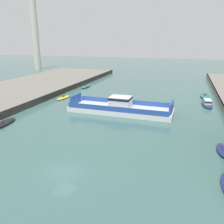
% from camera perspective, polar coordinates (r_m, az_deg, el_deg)
% --- Properties ---
extents(ground_plane, '(400.00, 400.00, 0.00)m').
position_cam_1_polar(ground_plane, '(30.67, -11.68, -14.06)').
color(ground_plane, '#3D6660').
extents(chain_ferry, '(23.52, 7.70, 3.62)m').
position_cam_1_polar(chain_ferry, '(53.18, 2.01, 1.06)').
color(chain_ferry, silver).
rests_on(chain_ferry, ground).
extents(moored_boat_near_right, '(2.18, 5.81, 1.08)m').
position_cam_1_polar(moored_boat_near_right, '(82.41, -6.35, 6.11)').
color(moored_boat_near_right, '#237075').
rests_on(moored_boat_near_right, ground).
extents(moored_boat_mid_left, '(3.38, 7.69, 1.09)m').
position_cam_1_polar(moored_boat_mid_left, '(72.55, 21.54, 3.55)').
color(moored_boat_mid_left, '#237075').
rests_on(moored_boat_mid_left, ground).
extents(moored_boat_far_left, '(2.21, 6.01, 0.91)m').
position_cam_1_polar(moored_boat_far_left, '(67.80, -11.69, 3.44)').
color(moored_boat_far_left, yellow).
rests_on(moored_boat_far_left, ground).
extents(moored_boat_far_right, '(2.89, 8.00, 1.05)m').
position_cam_1_polar(moored_boat_far_right, '(49.80, -25.22, -2.68)').
color(moored_boat_far_right, black).
rests_on(moored_boat_far_right, ground).
extents(moored_boat_upstream_a, '(3.10, 8.46, 1.62)m').
position_cam_1_polar(moored_boat_upstream_a, '(63.55, 21.97, 2.01)').
color(moored_boat_upstream_a, navy).
rests_on(moored_boat_upstream_a, ground).
extents(moored_boat_upstream_b, '(1.93, 5.02, 1.08)m').
position_cam_1_polar(moored_boat_upstream_b, '(38.39, 25.28, -8.31)').
color(moored_boat_upstream_b, navy).
rests_on(moored_boat_upstream_b, ground).
extents(smokestack_distant_a, '(3.85, 3.85, 37.91)m').
position_cam_1_polar(smokestack_distant_a, '(139.23, -18.12, 17.93)').
color(smokestack_distant_a, beige).
rests_on(smokestack_distant_a, ground).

